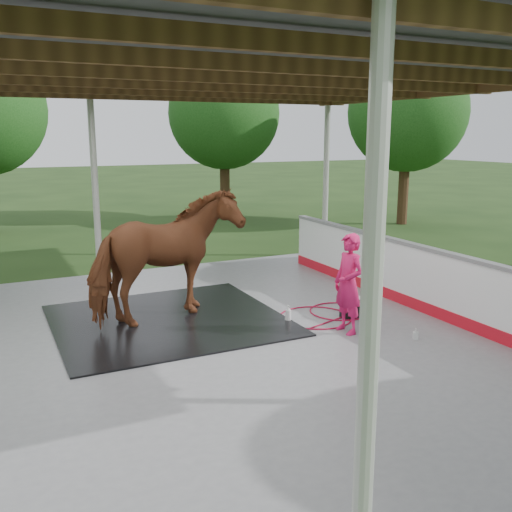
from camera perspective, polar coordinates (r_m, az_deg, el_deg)
name	(u,v)px	position (r m, az deg, el deg)	size (l,w,h in m)	color
ground	(165,353)	(8.41, -9.13, -9.53)	(100.00, 100.00, 0.00)	#1E3814
concrete_slab	(165,351)	(8.40, -9.13, -9.37)	(12.00, 10.00, 0.05)	slate
pavilion_structure	(154,64)	(7.88, -10.14, 18.39)	(12.60, 10.60, 4.05)	beige
dasher_board	(416,278)	(10.43, 15.72, -2.15)	(0.16, 8.00, 1.15)	red
tree_belt	(158,84)	(8.80, -9.82, 16.56)	(28.00, 28.00, 5.80)	#382314
rubber_mat	(168,320)	(9.61, -8.75, -6.33)	(3.63, 3.41, 0.03)	black
horse	(166,257)	(9.33, -8.96, -0.06)	(1.14, 2.51, 2.12)	brown
handler	(349,284)	(8.87, 9.24, -2.75)	(0.57, 0.37, 1.56)	#CD1553
wash_bucket	(351,307)	(9.77, 9.44, -5.04)	(0.37, 0.37, 0.35)	black
soap_bottle_a	(288,313)	(9.44, 3.24, -5.75)	(0.11, 0.11, 0.27)	silver
soap_bottle_b	(416,334)	(8.97, 15.68, -7.51)	(0.08, 0.08, 0.17)	#338CD8
hose_coil	(326,315)	(9.84, 6.98, -5.85)	(1.68, 1.24, 0.02)	#A10B2D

